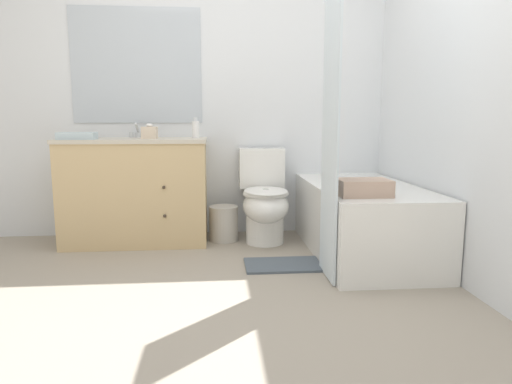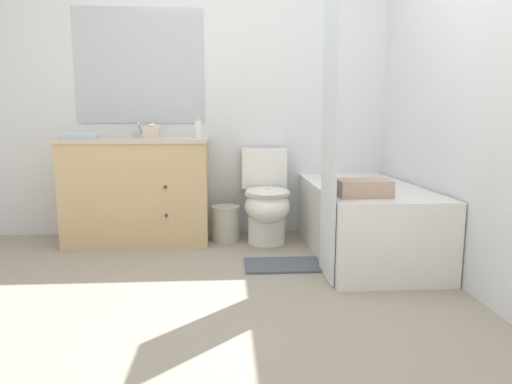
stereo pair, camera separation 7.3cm
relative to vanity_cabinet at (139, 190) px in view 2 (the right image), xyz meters
The scene contains 14 objects.
ground_plane 1.66m from the vanity_cabinet, 61.87° to the right, with size 14.00×14.00×0.00m, color gray.
wall_back 1.15m from the vanity_cabinet, 21.02° to the left, with size 8.00×0.06×2.50m.
wall_right 2.33m from the vanity_cabinet, 15.32° to the right, with size 0.05×2.68×2.50m.
vanity_cabinet is the anchor object (origin of this frame).
sink_faucet 0.48m from the vanity_cabinet, 90.00° to the left, with size 0.14×0.12×0.12m.
toilet 1.03m from the vanity_cabinet, ahead, with size 0.38×0.67×0.75m.
bathtub 1.78m from the vanity_cabinet, 15.52° to the right, with size 0.73×1.48×0.51m.
shower_curtain 1.74m from the vanity_cabinet, 35.86° to the right, with size 0.01×0.36×1.98m.
wastebasket 0.75m from the vanity_cabinet, ahead, with size 0.24×0.24×0.29m.
tissue_box 0.47m from the vanity_cabinet, ahead, with size 0.11×0.14×0.12m.
soap_dispenser 0.68m from the vanity_cabinet, ahead, with size 0.06×0.06×0.16m.
hand_towel_folded 0.60m from the vanity_cabinet, 158.96° to the right, with size 0.27×0.15×0.05m.
bath_towel_folded 1.82m from the vanity_cabinet, 31.05° to the right, with size 0.32×0.23×0.10m.
bath_mat 1.37m from the vanity_cabinet, 33.58° to the right, with size 0.53×0.32×0.02m.
Camera 2 is at (-0.05, -2.26, 0.98)m, focal length 32.00 mm.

